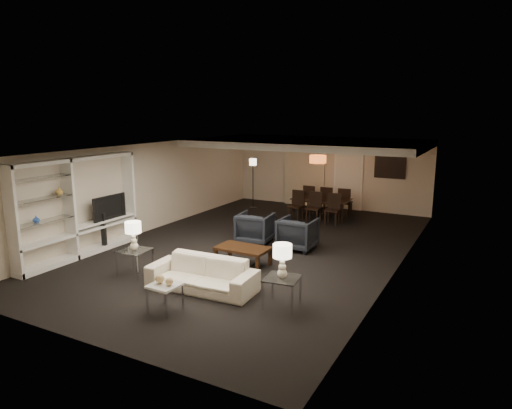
{
  "coord_description": "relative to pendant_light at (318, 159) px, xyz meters",
  "views": [
    {
      "loc": [
        5.24,
        -9.81,
        3.42
      ],
      "look_at": [
        0.0,
        0.0,
        1.1
      ],
      "focal_mm": 32.0,
      "sensor_mm": 36.0,
      "label": 1
    }
  ],
  "objects": [
    {
      "name": "armchair_right",
      "position": [
        0.7,
        -3.16,
        -1.52
      ],
      "size": [
        0.85,
        0.88,
        0.79
      ],
      "primitive_type": "imported",
      "rotation": [
        0.0,
        0.0,
        3.15
      ],
      "color": "black",
      "rests_on": "floor"
    },
    {
      "name": "wall_back",
      "position": [
        -0.3,
        2.0,
        -0.67
      ],
      "size": [
        7.0,
        0.02,
        2.5
      ],
      "primitive_type": "cube",
      "color": "beige",
      "rests_on": "ground"
    },
    {
      "name": "side_table_right",
      "position": [
        1.8,
        -6.46,
        -1.65
      ],
      "size": [
        0.65,
        0.65,
        0.55
      ],
      "primitive_type": null,
      "rotation": [
        0.0,
        0.0,
        0.12
      ],
      "color": "silver",
      "rests_on": "floor"
    },
    {
      "name": "chair_fr",
      "position": [
        0.65,
        0.91,
        -1.45
      ],
      "size": [
        0.46,
        0.46,
        0.94
      ],
      "primitive_type": null,
      "rotation": [
        0.0,
        0.0,
        3.21
      ],
      "color": "black",
      "rests_on": "floor"
    },
    {
      "name": "media_unit",
      "position": [
        -3.61,
        -6.1,
        -0.74
      ],
      "size": [
        0.38,
        3.4,
        2.35
      ],
      "primitive_type": null,
      "color": "white",
      "rests_on": "wall_left"
    },
    {
      "name": "chair_fm",
      "position": [
        0.05,
        0.91,
        -1.45
      ],
      "size": [
        0.46,
        0.46,
        0.94
      ],
      "primitive_type": null,
      "rotation": [
        0.0,
        0.0,
        3.2
      ],
      "color": "black",
      "rests_on": "floor"
    },
    {
      "name": "sofa",
      "position": [
        0.1,
        -6.46,
        -1.61
      ],
      "size": [
        2.17,
        0.94,
        0.62
      ],
      "primitive_type": "imported",
      "rotation": [
        0.0,
        0.0,
        0.05
      ],
      "color": "beige",
      "rests_on": "floor"
    },
    {
      "name": "coffee_table",
      "position": [
        0.1,
        -4.86,
        -1.71
      ],
      "size": [
        1.18,
        0.71,
        0.42
      ],
      "primitive_type": null,
      "rotation": [
        0.0,
        0.0,
        -0.02
      ],
      "color": "black",
      "rests_on": "floor"
    },
    {
      "name": "television",
      "position": [
        -3.58,
        -5.28,
        -0.87
      ],
      "size": [
        1.03,
        0.13,
        0.59
      ],
      "primitive_type": "imported",
      "rotation": [
        0.0,
        0.0,
        1.57
      ],
      "color": "black",
      "rests_on": "media_unit"
    },
    {
      "name": "painting",
      "position": [
        1.8,
        1.96,
        -0.37
      ],
      "size": [
        0.95,
        0.04,
        0.65
      ],
      "primitive_type": "cube",
      "color": "#142D38",
      "rests_on": "wall_back"
    },
    {
      "name": "armchair_left",
      "position": [
        -0.5,
        -3.16,
        -1.52
      ],
      "size": [
        0.94,
        0.96,
        0.79
      ],
      "primitive_type": "imported",
      "rotation": [
        0.0,
        0.0,
        3.26
      ],
      "color": "black",
      "rests_on": "floor"
    },
    {
      "name": "marble_table",
      "position": [
        0.1,
        -7.56,
        -1.68
      ],
      "size": [
        0.51,
        0.51,
        0.49
      ],
      "primitive_type": null,
      "rotation": [
        0.0,
        0.0,
        -0.05
      ],
      "color": "silver",
      "rests_on": "floor"
    },
    {
      "name": "vase_blue",
      "position": [
        -3.61,
        -7.22,
        -0.78
      ],
      "size": [
        0.15,
        0.15,
        0.15
      ],
      "primitive_type": "imported",
      "color": "blue",
      "rests_on": "media_unit"
    },
    {
      "name": "chair_fl",
      "position": [
        -0.55,
        0.91,
        -1.45
      ],
      "size": [
        0.44,
        0.44,
        0.94
      ],
      "primitive_type": null,
      "rotation": [
        0.0,
        0.0,
        3.14
      ],
      "color": "black",
      "rests_on": "floor"
    },
    {
      "name": "table_lamp_right",
      "position": [
        1.8,
        -6.46,
        -1.07
      ],
      "size": [
        0.34,
        0.34,
        0.61
      ],
      "primitive_type": null,
      "rotation": [
        0.0,
        0.0,
        -0.02
      ],
      "color": "white",
      "rests_on": "side_table_right"
    },
    {
      "name": "door",
      "position": [
        0.4,
        1.97,
        -0.87
      ],
      "size": [
        0.9,
        0.05,
        2.1
      ],
      "primitive_type": "cube",
      "color": "silver",
      "rests_on": "wall_back"
    },
    {
      "name": "floor",
      "position": [
        -0.3,
        -3.5,
        -1.92
      ],
      "size": [
        11.0,
        11.0,
        0.0
      ],
      "primitive_type": "plane",
      "color": "black",
      "rests_on": "ground"
    },
    {
      "name": "gold_gourd_a",
      "position": [
        -0.0,
        -7.56,
        -1.35
      ],
      "size": [
        0.16,
        0.16,
        0.16
      ],
      "primitive_type": "sphere",
      "color": "tan",
      "rests_on": "marble_table"
    },
    {
      "name": "wall_left",
      "position": [
        -3.8,
        -3.5,
        -0.67
      ],
      "size": [
        0.02,
        11.0,
        2.5
      ],
      "primitive_type": "cube",
      "color": "beige",
      "rests_on": "ground"
    },
    {
      "name": "table_lamp_left",
      "position": [
        -1.6,
        -6.46,
        -1.07
      ],
      "size": [
        0.35,
        0.35,
        0.61
      ],
      "primitive_type": null,
      "rotation": [
        0.0,
        0.0,
        0.07
      ],
      "color": "white",
      "rests_on": "side_table_left"
    },
    {
      "name": "ceiling_soffit",
      "position": [
        -0.3,
        0.0,
        0.48
      ],
      "size": [
        7.0,
        4.0,
        0.2
      ],
      "primitive_type": "cube",
      "color": "silver",
      "rests_on": "ceiling"
    },
    {
      "name": "floor_lamp",
      "position": [
        -2.61,
        0.6,
        -1.05
      ],
      "size": [
        0.31,
        0.31,
        1.75
      ],
      "primitive_type": null,
      "rotation": [
        0.0,
        0.0,
        0.25
      ],
      "color": "black",
      "rests_on": "floor"
    },
    {
      "name": "side_table_left",
      "position": [
        -1.6,
        -6.46,
        -1.65
      ],
      "size": [
        0.62,
        0.62,
        0.55
      ],
      "primitive_type": null,
      "rotation": [
        0.0,
        0.0,
        0.07
      ],
      "color": "white",
      "rests_on": "floor"
    },
    {
      "name": "chair_nm",
      "position": [
        0.05,
        -0.39,
        -1.45
      ],
      "size": [
        0.45,
        0.45,
        0.94
      ],
      "primitive_type": null,
      "rotation": [
        0.0,
        0.0,
        0.05
      ],
      "color": "black",
      "rests_on": "floor"
    },
    {
      "name": "gold_gourd_b",
      "position": [
        0.2,
        -7.56,
        -1.36
      ],
      "size": [
        0.14,
        0.14,
        0.14
      ],
      "primitive_type": "sphere",
      "color": "tan",
      "rests_on": "marble_table"
    },
    {
      "name": "floor_speaker",
      "position": [
        -3.5,
        -5.49,
        -1.45
      ],
      "size": [
        0.13,
        0.13,
        0.94
      ],
      "primitive_type": "cube",
      "rotation": [
        0.0,
        0.0,
        0.35
      ],
      "color": "black",
      "rests_on": "floor"
    },
    {
      "name": "wall_right",
      "position": [
        3.2,
        -3.5,
        -0.67
      ],
      "size": [
        0.02,
        11.0,
        2.5
      ],
      "primitive_type": "cube",
      "color": "beige",
      "rests_on": "ground"
    },
    {
      "name": "vase_amber",
      "position": [
        -3.61,
        -6.59,
        -0.27
      ],
      "size": [
        0.17,
        0.17,
        0.18
      ],
      "primitive_type": "imported",
      "color": "gold",
      "rests_on": "media_unit"
    },
    {
      "name": "dining_table",
      "position": [
        0.05,
        0.26,
        -1.6
      ],
      "size": [
        1.81,
        1.04,
        0.63
      ],
      "primitive_type": "imported",
      "rotation": [
        0.0,
        0.0,
        0.02
      ],
      "color": "black",
      "rests_on": "floor"
    },
    {
      "name": "ceiling",
      "position": [
        -0.3,
        -3.5,
        0.58
      ],
      "size": [
        7.0,
        11.0,
        0.02
      ],
      "primitive_type": "cube",
      "color": "silver",
      "rests_on": "ground"
    },
    {
      "name": "wall_front",
      "position": [
        -0.3,
        -9.0,
        -0.67
      ],
      "size": [
        7.0,
        0.02,
        2.5
      ],
      "primitive_type": "cube",
      "color": "beige",
      "rests_on": "ground"
    },
    {
      "name": "chair_nl",
      "position": [
        -0.55,
        -0.39,
        -1.45
      ],
      "size": [
        0.46,
        0.46,
        0.94
      ],
      "primitive_type": null,
      "rotation": [
        0.0,
        0.0,
        -0.05
      ],
      "color": "black",
      "rests_on": "floor"
    },
    {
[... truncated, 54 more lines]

